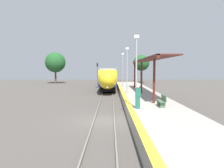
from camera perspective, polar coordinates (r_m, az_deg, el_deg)
ground_plane at (r=15.91m, az=-2.04°, el=-9.59°), size 120.00×120.00×0.00m
rail_left at (r=15.93m, az=-4.67°, el=-9.30°), size 0.08×90.00×0.15m
rail_right at (r=15.89m, az=0.59°, el=-9.33°), size 0.08×90.00×0.15m
train at (r=50.85m, az=-0.83°, el=2.25°), size 2.79×43.98×3.79m
platform_right at (r=16.18m, az=12.17°, el=-7.87°), size 4.46×64.00×0.88m
platform_bench at (r=16.95m, az=12.96°, el=-4.24°), size 0.44×1.53×0.89m
person_waiting at (r=15.73m, az=6.81°, el=-3.27°), size 0.36×0.22×1.70m
railway_signal at (r=42.45m, az=-3.83°, el=2.95°), size 0.28×0.28×4.89m
lamppost_near at (r=16.20m, az=6.37°, el=4.63°), size 0.36×0.20×5.33m
lamppost_mid at (r=25.41m, az=3.95°, el=4.41°), size 0.36×0.20×5.33m
lamppost_far at (r=34.65m, az=2.82°, el=4.31°), size 0.36×0.20×5.33m
station_canopy at (r=25.83m, az=9.04°, el=5.92°), size 2.02×17.85×4.01m
background_tree_left at (r=57.33m, az=-14.58°, el=5.47°), size 5.11×5.11×7.89m
background_tree_right at (r=57.36m, az=7.69°, el=5.48°), size 4.15×4.15×7.35m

